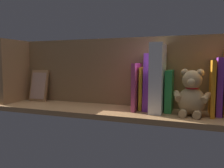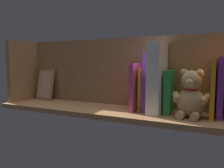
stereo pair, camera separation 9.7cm
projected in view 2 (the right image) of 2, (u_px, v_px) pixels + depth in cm
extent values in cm
cube|color=#A87A4C|center=(112.00, 111.00, 98.32)|extent=(111.12, 25.20, 2.20)
cube|color=olive|center=(121.00, 72.00, 105.96)|extent=(111.12, 1.50, 32.02)
cube|color=#A87A4C|center=(23.00, 71.00, 119.86)|extent=(2.40, 19.20, 32.02)
cube|color=purple|center=(220.00, 88.00, 81.95)|extent=(2.13, 10.89, 22.36)
cube|color=orange|center=(213.00, 89.00, 81.81)|extent=(1.47, 13.65, 21.31)
ellipsoid|color=tan|center=(191.00, 103.00, 82.87)|extent=(11.19, 10.20, 10.93)
sphere|color=tan|center=(192.00, 81.00, 82.07)|extent=(7.52, 7.52, 7.52)
sphere|color=tan|center=(200.00, 73.00, 80.36)|extent=(2.90, 2.90, 2.90)
sphere|color=tan|center=(184.00, 73.00, 83.25)|extent=(2.90, 2.90, 2.90)
sphere|color=#DBB77F|center=(190.00, 83.00, 79.40)|extent=(2.90, 2.90, 2.90)
cylinder|color=tan|center=(205.00, 99.00, 78.86)|extent=(4.61, 5.95, 4.04)
cylinder|color=tan|center=(176.00, 97.00, 84.18)|extent=(3.85, 5.85, 4.04)
cylinder|color=tan|center=(195.00, 116.00, 78.03)|extent=(3.26, 4.35, 2.90)
cylinder|color=tan|center=(181.00, 115.00, 80.55)|extent=(3.26, 4.35, 2.90)
torus|color=red|center=(191.00, 89.00, 82.36)|extent=(5.42, 5.42, 0.85)
cube|color=green|center=(169.00, 92.00, 90.22)|extent=(2.77, 10.97, 17.29)
cube|color=white|center=(157.00, 78.00, 89.69)|extent=(5.07, 15.19, 28.21)
cube|color=purple|center=(148.00, 82.00, 93.70)|extent=(2.83, 11.11, 24.20)
cube|color=yellow|center=(143.00, 89.00, 95.68)|extent=(1.68, 9.80, 18.40)
cube|color=#B23F72|center=(137.00, 87.00, 94.81)|extent=(1.61, 13.63, 20.12)
cube|color=#A87A4C|center=(45.00, 85.00, 122.37)|extent=(10.22, 4.91, 16.63)
cube|color=tan|center=(45.00, 85.00, 121.73)|extent=(8.58, 3.49, 13.82)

